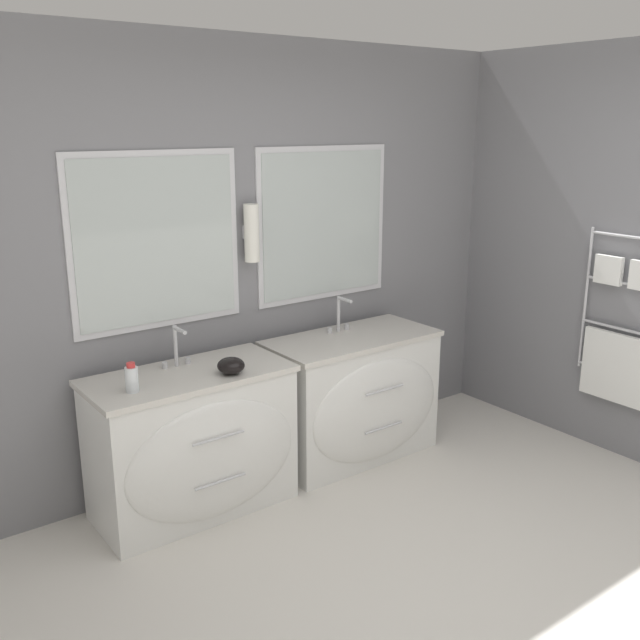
% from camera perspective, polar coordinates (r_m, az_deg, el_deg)
% --- Properties ---
extents(ground_plane, '(16.00, 16.00, 0.00)m').
position_cam_1_polar(ground_plane, '(3.41, 13.22, -23.33)').
color(ground_plane, silver).
extents(wall_back, '(5.68, 0.17, 2.60)m').
position_cam_1_polar(wall_back, '(4.32, -6.70, 4.66)').
color(wall_back, slate).
rests_on(wall_back, ground_plane).
extents(wall_right, '(0.13, 4.02, 2.60)m').
position_cam_1_polar(wall_right, '(4.96, 21.80, 4.86)').
color(wall_right, slate).
rests_on(wall_right, ground_plane).
extents(vanity_left, '(1.11, 0.59, 0.81)m').
position_cam_1_polar(vanity_left, '(4.04, -10.00, -9.65)').
color(vanity_left, white).
rests_on(vanity_left, ground_plane).
extents(vanity_right, '(1.11, 0.59, 0.81)m').
position_cam_1_polar(vanity_right, '(4.62, 2.79, -6.15)').
color(vanity_right, white).
rests_on(vanity_right, ground_plane).
extents(faucet_left, '(0.17, 0.14, 0.23)m').
position_cam_1_polar(faucet_left, '(3.99, -11.38, -2.09)').
color(faucet_left, silver).
rests_on(faucet_left, vanity_left).
extents(faucet_right, '(0.17, 0.14, 0.23)m').
position_cam_1_polar(faucet_right, '(4.57, 1.62, 0.47)').
color(faucet_right, silver).
rests_on(faucet_right, vanity_right).
extents(toiletry_bottle, '(0.07, 0.07, 0.15)m').
position_cam_1_polar(toiletry_bottle, '(3.69, -14.82, -4.55)').
color(toiletry_bottle, silver).
rests_on(toiletry_bottle, vanity_left).
extents(amenity_bowl, '(0.15, 0.15, 0.09)m').
position_cam_1_polar(amenity_bowl, '(3.86, -7.13, -3.64)').
color(amenity_bowl, black).
rests_on(amenity_bowl, vanity_left).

